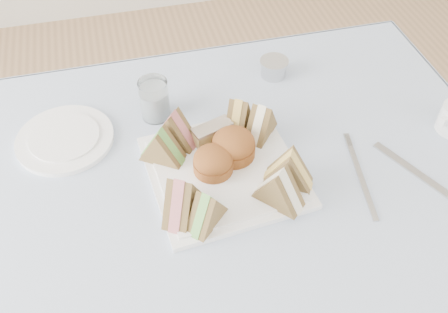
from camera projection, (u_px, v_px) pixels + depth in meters
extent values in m
cube|color=brown|center=(259.00, 300.00, 1.20)|extent=(0.90, 0.90, 0.74)
cube|color=silver|center=(269.00, 207.00, 0.92)|extent=(1.02, 1.02, 0.01)
cube|color=white|center=(224.00, 172.00, 0.97)|extent=(0.31, 0.31, 0.01)
cylinder|color=#9D5B28|center=(213.00, 162.00, 0.94)|extent=(0.09, 0.09, 0.05)
cylinder|color=#9D5B28|center=(233.00, 145.00, 0.97)|extent=(0.12, 0.12, 0.06)
cube|color=#DCC37C|center=(212.00, 133.00, 1.01)|extent=(0.09, 0.06, 0.04)
cylinder|color=white|center=(65.00, 139.00, 1.03)|extent=(0.24, 0.24, 0.01)
cylinder|color=white|center=(154.00, 99.00, 1.05)|extent=(0.07, 0.07, 0.09)
cylinder|color=#BABABA|center=(274.00, 69.00, 1.17)|extent=(0.08, 0.08, 0.04)
cube|color=#BABABA|center=(417.00, 173.00, 0.97)|extent=(0.10, 0.19, 0.00)
cube|color=#BABABA|center=(362.00, 181.00, 0.96)|extent=(0.04, 0.19, 0.00)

